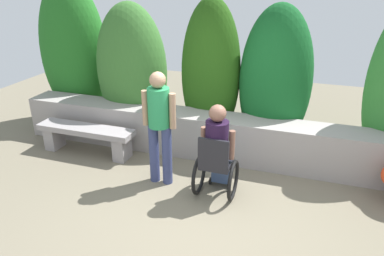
% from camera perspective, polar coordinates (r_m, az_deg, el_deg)
% --- Properties ---
extents(ground_plane, '(13.34, 13.34, 0.00)m').
position_cam_1_polar(ground_plane, '(4.66, 1.99, -14.03)').
color(ground_plane, '#6E6653').
extents(stone_retaining_wall, '(7.52, 0.55, 0.71)m').
position_cam_1_polar(stone_retaining_wall, '(5.85, 6.69, -1.71)').
color(stone_retaining_wall, gray).
rests_on(stone_retaining_wall, ground).
extents(hedge_backdrop, '(8.15, 1.18, 2.80)m').
position_cam_1_polar(hedge_backdrop, '(6.08, 7.62, 8.77)').
color(hedge_backdrop, '#216821').
rests_on(hedge_backdrop, ground).
extents(stone_bench, '(1.68, 0.37, 0.48)m').
position_cam_1_polar(stone_bench, '(6.26, -16.42, -1.15)').
color(stone_bench, gray).
rests_on(stone_bench, ground).
extents(person_in_wheelchair, '(0.53, 0.66, 1.33)m').
position_cam_1_polar(person_in_wheelchair, '(4.78, 4.00, -4.12)').
color(person_in_wheelchair, black).
rests_on(person_in_wheelchair, ground).
extents(person_standing_companion, '(0.49, 0.30, 1.65)m').
position_cam_1_polar(person_standing_companion, '(4.95, -5.21, 1.04)').
color(person_standing_companion, navy).
rests_on(person_standing_companion, ground).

